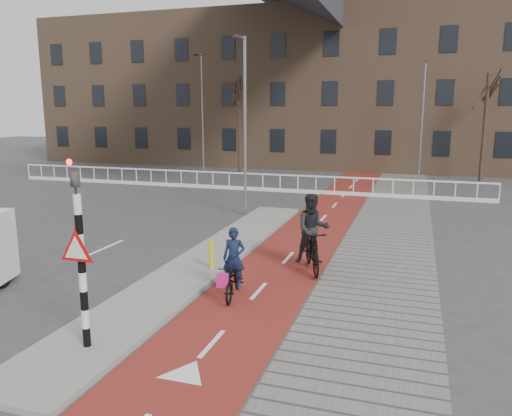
% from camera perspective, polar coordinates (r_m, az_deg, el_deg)
% --- Properties ---
extents(ground, '(120.00, 120.00, 0.00)m').
position_cam_1_polar(ground, '(11.47, -10.15, -11.91)').
color(ground, '#38383A').
rests_on(ground, ground).
extents(bike_lane, '(2.50, 60.00, 0.01)m').
position_cam_1_polar(bike_lane, '(20.10, 7.19, -1.73)').
color(bike_lane, maroon).
rests_on(bike_lane, ground).
extents(sidewalk, '(3.00, 60.00, 0.01)m').
position_cam_1_polar(sidewalk, '(19.80, 15.18, -2.23)').
color(sidewalk, slate).
rests_on(sidewalk, ground).
extents(curb_island, '(1.80, 16.00, 0.12)m').
position_cam_1_polar(curb_island, '(15.12, -5.41, -5.80)').
color(curb_island, gray).
rests_on(curb_island, ground).
extents(traffic_signal, '(0.80, 0.80, 3.68)m').
position_cam_1_polar(traffic_signal, '(9.53, -19.48, -4.53)').
color(traffic_signal, black).
rests_on(traffic_signal, curb_island).
extents(bollard, '(0.12, 0.12, 0.78)m').
position_cam_1_polar(bollard, '(13.95, -5.13, -5.33)').
color(bollard, '#D3CC0B').
rests_on(bollard, curb_island).
extents(cyclist_near, '(0.80, 1.68, 1.71)m').
position_cam_1_polar(cyclist_near, '(12.09, -2.54, -7.57)').
color(cyclist_near, black).
rests_on(cyclist_near, bike_lane).
extents(cyclist_far, '(1.29, 2.15, 2.19)m').
position_cam_1_polar(cyclist_far, '(13.94, 6.47, -3.63)').
color(cyclist_far, black).
rests_on(cyclist_far, bike_lane).
extents(railing, '(28.00, 0.10, 0.99)m').
position_cam_1_polar(railing, '(28.44, -3.08, 2.76)').
color(railing, silver).
rests_on(railing, ground).
extents(townhouse_row, '(46.00, 10.00, 15.90)m').
position_cam_1_polar(townhouse_row, '(42.19, 7.03, 15.65)').
color(townhouse_row, '#7F6047').
rests_on(townhouse_row, ground).
extents(tree_mid, '(0.24, 0.24, 6.73)m').
position_cam_1_polar(tree_mid, '(35.36, -1.90, 9.40)').
color(tree_mid, black).
rests_on(tree_mid, ground).
extents(tree_right, '(0.23, 0.23, 6.66)m').
position_cam_1_polar(tree_right, '(34.53, 24.64, 8.29)').
color(tree_right, black).
rests_on(tree_right, ground).
extents(streetlight_near, '(0.12, 0.12, 7.38)m').
position_cam_1_polar(streetlight_near, '(21.10, -1.26, 9.07)').
color(streetlight_near, slate).
rests_on(streetlight_near, ground).
extents(streetlight_left, '(0.12, 0.12, 8.21)m').
position_cam_1_polar(streetlight_left, '(35.80, -6.12, 10.54)').
color(streetlight_left, slate).
rests_on(streetlight_left, ground).
extents(streetlight_right, '(0.12, 0.12, 7.47)m').
position_cam_1_polar(streetlight_right, '(33.73, 18.45, 9.38)').
color(streetlight_right, slate).
rests_on(streetlight_right, ground).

